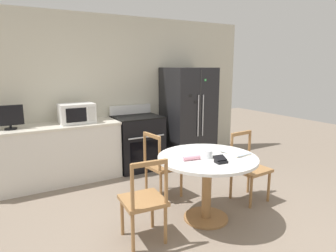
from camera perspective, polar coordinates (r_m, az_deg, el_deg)
The scene contains 15 objects.
ground_plane at distance 3.51m, azimuth 8.05°, elevation -19.02°, with size 14.00×14.00×0.00m, color gray.
back_wall at distance 5.37m, azimuth -9.39°, elevation 6.30°, with size 5.20×0.10×2.60m.
kitchen_counter at distance 4.87m, azimuth -21.02°, elevation -5.04°, with size 1.99×0.64×0.90m.
refrigerator at distance 5.58m, azimuth 3.83°, elevation 2.12°, with size 0.83×0.78×1.73m.
oven_range at distance 5.22m, azimuth -5.79°, elevation -3.02°, with size 0.78×0.68×1.08m.
microwave at distance 4.80m, azimuth -16.99°, elevation 2.34°, with size 0.51×0.36×0.30m.
countertop_tv at distance 4.66m, azimuth -27.95°, elevation 1.59°, with size 0.35×0.16×0.34m.
dining_table at distance 3.47m, azimuth 7.46°, elevation -8.32°, with size 1.13×1.13×0.76m.
dining_chair_right at distance 4.14m, azimuth 15.14°, elevation -7.78°, with size 0.44×0.44×0.90m.
dining_chair_far at distance 4.09m, azimuth -1.19°, elevation -7.62°, with size 0.47×0.47×0.90m.
dining_chair_left at distance 3.11m, azimuth -4.60°, elevation -14.07°, with size 0.45×0.45×0.90m.
candle_glass at distance 3.35m, azimuth 7.74°, elevation -5.48°, with size 0.09×0.09×0.09m.
folded_napkin at distance 3.27m, azimuth 4.51°, elevation -6.06°, with size 0.20×0.09×0.05m.
wallet at distance 3.23m, azimuth 9.94°, elevation -6.40°, with size 0.13×0.14×0.07m.
mail_stack at distance 3.59m, azimuth 12.67°, elevation -4.94°, with size 0.25×0.32×0.02m.
Camera 1 is at (-1.91, -2.35, 1.78)m, focal length 32.00 mm.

